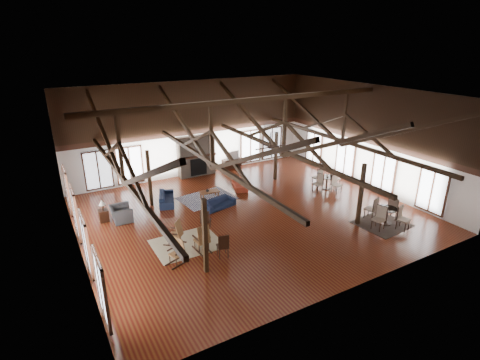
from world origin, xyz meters
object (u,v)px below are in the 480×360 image
coffee_table (209,192)px  cafe_table_far (327,180)px  sofa_navy_left (167,198)px  cafe_table_near (387,213)px  tv_console (232,164)px  sofa_navy_front (220,203)px  sofa_orange (240,184)px  armchair (121,214)px

coffee_table → cafe_table_far: cafe_table_far is taller
sofa_navy_left → cafe_table_near: 11.28m
coffee_table → tv_console: tv_console is taller
sofa_navy_front → cafe_table_far: cafe_table_far is taller
cafe_table_far → tv_console: (-3.13, 6.07, -0.20)m
sofa_orange → cafe_table_near: cafe_table_near is taller
sofa_navy_front → cafe_table_far: (6.72, -0.75, 0.27)m
sofa_orange → coffee_table: sofa_orange is taller
sofa_navy_front → cafe_table_far: 6.76m
sofa_orange → cafe_table_far: bearing=77.4°
sofa_navy_front → sofa_orange: (2.30, 1.91, -0.00)m
armchair → cafe_table_near: size_ratio=0.51×
cafe_table_near → cafe_table_far: cafe_table_near is taller
sofa_orange → tv_console: (1.29, 3.41, 0.07)m
armchair → tv_console: size_ratio=0.87×
sofa_orange → coffee_table: bearing=-58.7°
sofa_orange → cafe_table_far: 5.16m
coffee_table → tv_console: 5.26m
cafe_table_near → sofa_navy_front: bearing=137.8°
cafe_table_near → tv_console: size_ratio=1.70×
cafe_table_near → cafe_table_far: size_ratio=1.08×
cafe_table_near → tv_console: bearing=103.3°
sofa_navy_front → cafe_table_near: cafe_table_near is taller
sofa_navy_front → sofa_orange: 2.99m
sofa_navy_front → armchair: size_ratio=1.56×
sofa_orange → tv_console: size_ratio=1.34×
sofa_navy_left → sofa_orange: (4.53, -0.04, -0.03)m
sofa_orange → armchair: (-7.16, -0.88, 0.11)m
tv_console → sofa_navy_left: bearing=-149.9°
armchair → cafe_table_near: (11.02, -6.61, 0.20)m
cafe_table_far → sofa_navy_front: bearing=173.6°
cafe_table_far → armchair: bearing=171.3°
sofa_navy_front → cafe_table_far: size_ratio=0.86×
sofa_navy_front → sofa_orange: sofa_navy_front is taller
sofa_navy_left → armchair: armchair is taller
cafe_table_near → tv_console: (-2.57, 10.90, -0.24)m
coffee_table → armchair: 4.95m
sofa_navy_front → coffee_table: sofa_navy_front is taller
coffee_table → cafe_table_far: bearing=-13.3°
armchair → cafe_table_near: 12.86m
sofa_navy_left → cafe_table_near: cafe_table_near is taller
sofa_navy_front → armchair: bearing=155.7°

